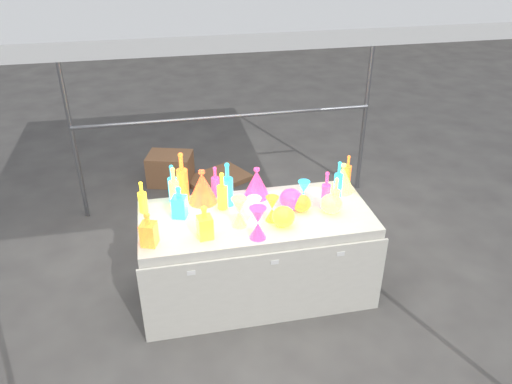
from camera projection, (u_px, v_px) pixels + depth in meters
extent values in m
plane|color=#65625D|center=(256.00, 289.00, 4.24)|extent=(80.00, 80.00, 0.00)
cylinder|color=gray|center=(67.00, 107.00, 4.66)|extent=(0.04, 0.04, 2.40)
cylinder|color=gray|center=(368.00, 87.00, 5.18)|extent=(0.04, 0.04, 2.40)
cylinder|color=gray|center=(227.00, 117.00, 4.99)|extent=(3.00, 0.04, 0.04)
cube|color=silver|center=(256.00, 253.00, 4.05)|extent=(1.80, 0.80, 0.75)
cube|color=silver|center=(267.00, 290.00, 3.71)|extent=(1.84, 0.02, 0.68)
cube|color=white|center=(191.00, 273.00, 3.48)|extent=(0.06, 0.00, 0.03)
cube|color=white|center=(275.00, 262.00, 3.58)|extent=(0.06, 0.00, 0.03)
cube|color=white|center=(341.00, 254.00, 3.67)|extent=(0.06, 0.00, 0.03)
cube|color=#A8724C|center=(170.00, 169.00, 5.80)|extent=(0.58, 0.48, 0.36)
cube|color=#A8724C|center=(218.00, 179.00, 5.90)|extent=(0.84, 0.76, 0.06)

